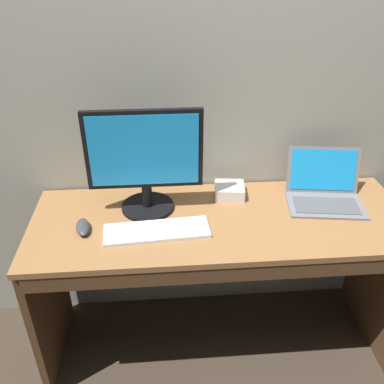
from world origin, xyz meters
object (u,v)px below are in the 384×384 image
object	(u,v)px
external_monitor	(145,161)
wired_keyboard	(157,231)
external_drive_box	(229,190)
laptop_space_gray	(325,191)
computer_mouse	(83,227)

from	to	relation	value
external_monitor	wired_keyboard	world-z (taller)	external_monitor
wired_keyboard	external_drive_box	xyz separation A→B (m)	(0.35, 0.27, 0.02)
laptop_space_gray	external_drive_box	world-z (taller)	laptop_space_gray
laptop_space_gray	external_monitor	bearing A→B (deg)	-179.08
external_monitor	computer_mouse	size ratio (longest dim) A/B	4.01
laptop_space_gray	external_monitor	world-z (taller)	external_monitor
computer_mouse	external_drive_box	distance (m)	0.69
laptop_space_gray	external_monitor	xyz separation A→B (m)	(-0.82, -0.01, 0.19)
wired_keyboard	external_monitor	bearing A→B (deg)	102.40
external_monitor	computer_mouse	distance (m)	0.38
computer_mouse	external_drive_box	world-z (taller)	external_drive_box
wired_keyboard	external_drive_box	world-z (taller)	external_drive_box
laptop_space_gray	external_drive_box	xyz separation A→B (m)	(-0.43, 0.07, -0.02)
computer_mouse	wired_keyboard	bearing A→B (deg)	-18.09
laptop_space_gray	wired_keyboard	xyz separation A→B (m)	(-0.78, -0.19, -0.04)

